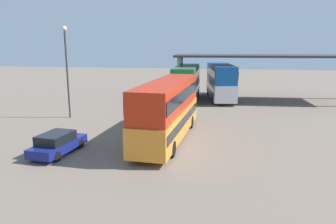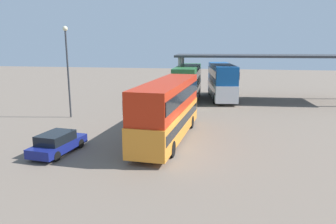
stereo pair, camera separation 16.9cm
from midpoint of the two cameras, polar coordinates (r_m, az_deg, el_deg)
The scene contains 7 objects.
ground_plane at distance 19.78m, azimuth -0.13°, elevation -7.57°, with size 140.00×140.00×0.00m, color #6F6255.
double_decker_main at distance 22.14m, azimuth 0.23°, elevation 0.76°, with size 3.18×11.37×4.19m.
parked_hatchback at distance 20.78m, azimuth -19.19°, elevation -5.33°, with size 2.15×4.24×1.35m.
double_decker_near_canopy at distance 37.50m, azimuth 3.72°, elevation 5.45°, with size 2.68×10.99×4.20m.
double_decker_mid_row at distance 39.58m, azimuth 9.81°, elevation 5.72°, with size 3.85×10.79×4.29m.
depot_canopy at distance 39.20m, azimuth 17.46°, elevation 9.38°, with size 21.49×7.42×5.48m.
lamppost_tall at distance 30.09m, azimuth -17.64°, elevation 8.72°, with size 0.44×0.44×8.26m.
Camera 2 is at (3.35, -18.31, 6.68)m, focal length 33.61 mm.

